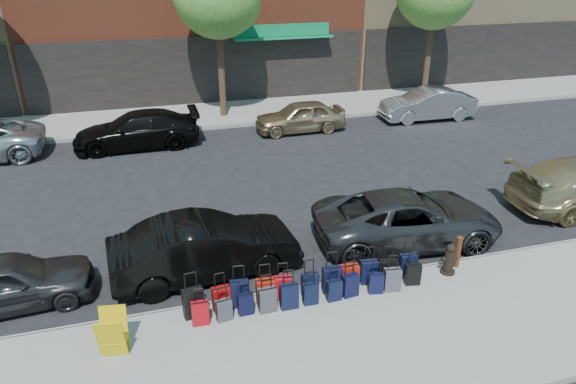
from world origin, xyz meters
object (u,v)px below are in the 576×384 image
object	(u,v)px
car_far_2	(300,116)
car_far_3	(427,104)
bollard	(458,252)
car_near_0	(6,282)
display_rack	(113,334)
car_near_2	(408,218)
suitcase_front_5	(310,284)
fire_hydrant	(449,260)
car_near_1	(205,247)
car_far_1	(137,130)

from	to	relation	value
car_far_2	car_far_3	distance (m)	6.19
bollard	car_near_0	size ratio (longest dim) A/B	0.22
display_rack	car_near_2	xyz separation A→B (m)	(7.53, 2.50, 0.09)
car_far_2	car_far_3	size ratio (longest dim) A/B	0.89
suitcase_front_5	display_rack	size ratio (longest dim) A/B	0.98
suitcase_front_5	fire_hydrant	bearing A→B (deg)	-7.37
fire_hydrant	display_rack	distance (m)	7.70
car_near_0	car_far_2	bearing A→B (deg)	-49.08
car_near_1	display_rack	bearing A→B (deg)	133.86
car_near_2	display_rack	bearing A→B (deg)	113.39
display_rack	car_far_1	size ratio (longest dim) A/B	0.19
car_far_2	car_far_3	world-z (taller)	car_far_3
fire_hydrant	car_far_3	size ratio (longest dim) A/B	0.18
car_near_2	bollard	bearing A→B (deg)	-158.93
fire_hydrant	car_near_2	world-z (taller)	car_near_2
car_far_3	suitcase_front_5	bearing A→B (deg)	-37.11
suitcase_front_5	car_far_3	size ratio (longest dim) A/B	0.21
car_near_2	car_near_1	bearing A→B (deg)	95.87
car_near_0	car_near_2	bearing A→B (deg)	-93.48
car_far_2	car_near_2	bearing A→B (deg)	0.26
car_far_1	car_far_3	bearing A→B (deg)	90.32
suitcase_front_5	car_far_3	bearing A→B (deg)	44.37
display_rack	suitcase_front_5	bearing A→B (deg)	18.75
display_rack	car_near_2	world-z (taller)	car_near_2
display_rack	car_far_1	distance (m)	12.15
car_far_1	car_far_2	bearing A→B (deg)	90.54
car_far_2	display_rack	bearing A→B (deg)	-31.42
display_rack	car_near_1	size ratio (longest dim) A/B	0.20
car_far_1	car_far_3	distance (m)	13.03
car_far_2	car_far_3	bearing A→B (deg)	90.52
car_near_0	car_far_1	xyz separation A→B (m)	(2.96, 9.75, 0.09)
display_rack	car_near_1	xyz separation A→B (m)	(2.10, 2.42, 0.14)
car_near_0	car_far_3	bearing A→B (deg)	-62.48
car_near_0	car_near_1	world-z (taller)	car_near_1
fire_hydrant	car_far_3	distance (m)	13.10
fire_hydrant	car_far_1	world-z (taller)	car_far_1
car_near_0	bollard	bearing A→B (deg)	-102.80
suitcase_front_5	car_near_0	size ratio (longest dim) A/B	0.25
fire_hydrant	car_near_0	bearing A→B (deg)	175.71
car_near_0	car_far_2	world-z (taller)	car_far_2
display_rack	car_far_2	bearing A→B (deg)	67.46
suitcase_front_5	car_far_1	bearing A→B (deg)	100.98
car_near_0	fire_hydrant	bearing A→B (deg)	-104.07
fire_hydrant	car_far_2	bearing A→B (deg)	96.36
car_near_1	car_far_1	xyz separation A→B (m)	(-1.43, 9.71, -0.03)
car_far_1	car_near_2	bearing A→B (deg)	35.20
car_near_1	car_far_2	world-z (taller)	car_near_1
suitcase_front_5	fire_hydrant	world-z (taller)	suitcase_front_5
car_far_3	car_far_2	bearing A→B (deg)	-87.28
bollard	car_near_0	xyz separation A→B (m)	(-10.31, 1.56, 0.05)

